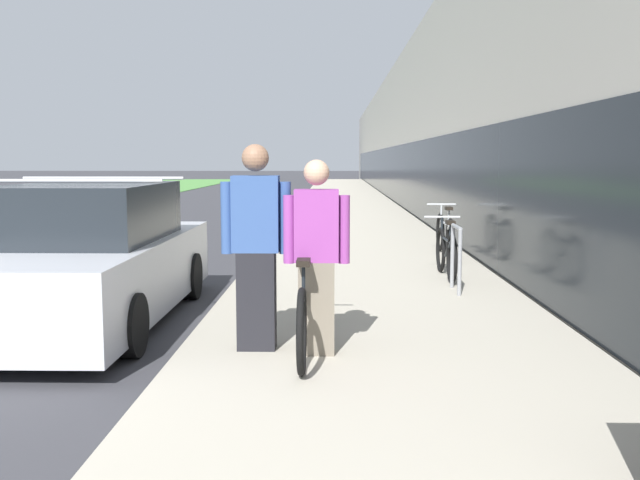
# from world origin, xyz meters

# --- Properties ---
(sidewalk_slab) EXTENTS (3.73, 70.00, 0.16)m
(sidewalk_slab) POSITION_xyz_m (5.26, 21.00, 0.08)
(sidewalk_slab) COLOR #B2AA99
(sidewalk_slab) RESTS_ON ground
(storefront_facade) EXTENTS (10.01, 70.00, 5.64)m
(storefront_facade) POSITION_xyz_m (12.16, 29.00, 2.82)
(storefront_facade) COLOR #BCB7AD
(storefront_facade) RESTS_ON ground
(lawn_strip) EXTENTS (6.79, 70.00, 0.03)m
(lawn_strip) POSITION_xyz_m (-7.19, 25.00, 0.01)
(lawn_strip) COLOR #518E42
(lawn_strip) RESTS_ON ground
(tandem_bicycle) EXTENTS (0.52, 2.63, 0.86)m
(tandem_bicycle) POSITION_xyz_m (4.52, 1.36, 0.53)
(tandem_bicycle) COLOR black
(tandem_bicycle) RESTS_ON sidewalk_slab
(person_rider) EXTENTS (0.57, 0.22, 1.66)m
(person_rider) POSITION_xyz_m (4.62, 1.03, 0.99)
(person_rider) COLOR #756B5B
(person_rider) RESTS_ON sidewalk_slab
(person_bystander) EXTENTS (0.61, 0.24, 1.80)m
(person_bystander) POSITION_xyz_m (4.09, 1.17, 1.06)
(person_bystander) COLOR black
(person_bystander) RESTS_ON sidewalk_slab
(bike_rack_hoop) EXTENTS (0.05, 0.60, 0.84)m
(bike_rack_hoop) POSITION_xyz_m (6.31, 3.94, 0.67)
(bike_rack_hoop) COLOR gray
(bike_rack_hoop) RESTS_ON sidewalk_slab
(cruiser_bike_nearest) EXTENTS (0.52, 1.68, 0.84)m
(cruiser_bike_nearest) POSITION_xyz_m (6.36, 5.02, 0.51)
(cruiser_bike_nearest) COLOR black
(cruiser_bike_nearest) RESTS_ON sidewalk_slab
(cruiser_bike_middle) EXTENTS (0.52, 1.82, 0.88)m
(cruiser_bike_middle) POSITION_xyz_m (6.70, 7.38, 0.53)
(cruiser_bike_middle) COLOR black
(cruiser_bike_middle) RESTS_ON sidewalk_slab
(parked_sedan_curbside) EXTENTS (1.88, 4.64, 1.62)m
(parked_sedan_curbside) POSITION_xyz_m (2.07, 2.81, 0.71)
(parked_sedan_curbside) COLOR silver
(parked_sedan_curbside) RESTS_ON ground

